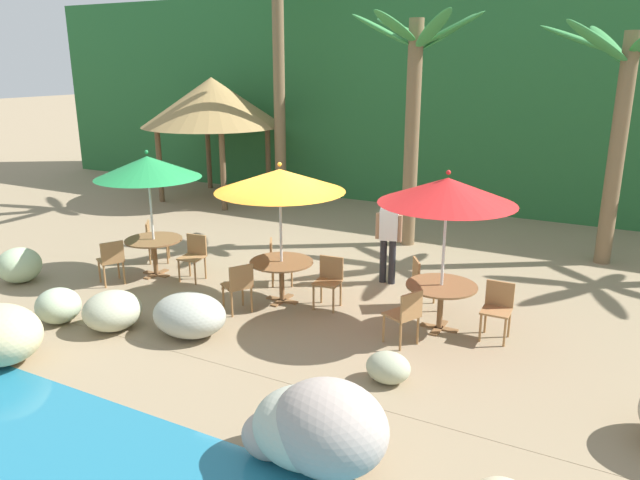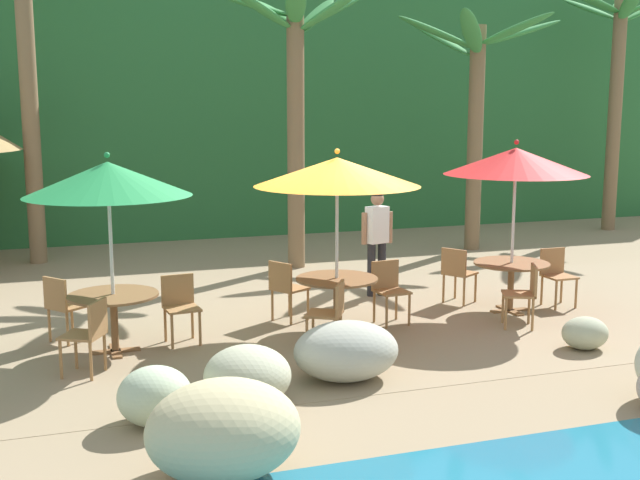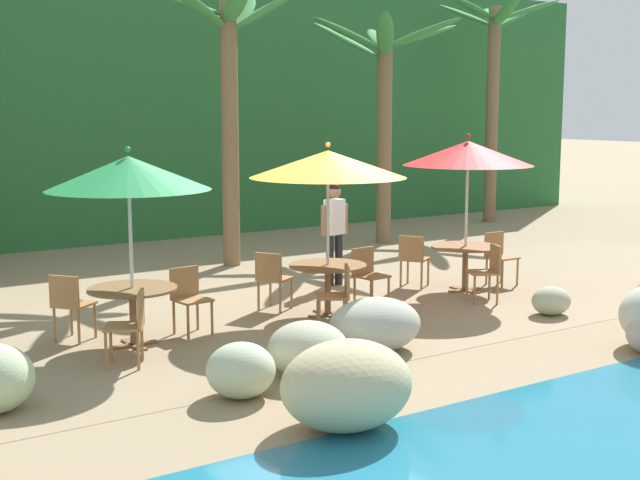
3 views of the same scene
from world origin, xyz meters
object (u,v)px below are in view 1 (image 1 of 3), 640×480
Objects in this scene: chair_green_seaward at (194,254)px; chair_red_seaward at (498,306)px; umbrella_green at (148,167)px; palapa_hut at (212,102)px; chair_green_inland at (154,238)px; waiter_in_white at (389,233)px; chair_green_left at (112,259)px; chair_orange_seaward at (329,278)px; dining_table_red at (441,292)px; chair_red_left at (406,314)px; umbrella_orange at (280,180)px; palm_tree_nearest at (278,40)px; umbrella_red at (447,191)px; chair_red_inland at (422,280)px; palm_tree_second at (414,88)px; dining_table_orange at (282,268)px; chair_orange_left at (239,284)px; dining_table_green at (154,245)px; palm_tree_third at (623,98)px; chair_orange_inland at (277,258)px.

chair_red_seaward is (5.70, 0.11, 0.00)m from chair_green_seaward.
umbrella_green is 7.05m from palapa_hut.
chair_red_seaward is at bearing -2.64° from chair_green_inland.
chair_green_left is at bearing -150.86° from waiter_in_white.
chair_orange_seaward is 1.00× the size of chair_red_seaward.
umbrella_green reaches higher than dining_table_red.
chair_green_seaward and chair_red_seaward have the same top height.
chair_orange_seaward is at bearing 154.10° from chair_red_left.
palm_tree_nearest reaches higher than umbrella_orange.
umbrella_orange is 0.97× the size of umbrella_red.
palm_tree_nearest is (-6.14, 5.46, 4.10)m from chair_red_inland.
palm_tree_second reaches higher than dining_table_red.
dining_table_orange is 1.26× the size of chair_red_seaward.
chair_red_inland is (2.61, 1.63, 0.00)m from chair_orange_left.
dining_table_green is at bearing 173.42° from chair_red_left.
chair_green_seaward is 1.00× the size of chair_green_left.
dining_table_orange is at bearing -4.74° from chair_green_seaward.
umbrella_orange is 1.85m from chair_orange_left.
chair_red_inland is 4.86m from palm_tree_second.
umbrella_green is 2.84× the size of chair_red_seaward.
umbrella_red is at bearing -112.72° from palm_tree_third.
umbrella_orange reaches higher than chair_red_inland.
palm_tree_third is 5.34m from waiter_in_white.
palm_tree_nearest is (-6.39, 6.94, 4.10)m from chair_red_left.
palm_tree_second reaches higher than chair_orange_seaward.
palm_tree_nearest is at bearing 141.29° from chair_red_seaward.
chair_orange_left is 0.17× the size of palm_tree_second.
umbrella_green is 4.68m from waiter_in_white.
waiter_in_white is (-1.22, 2.35, 0.47)m from chair_red_left.
umbrella_orange is 2.24× the size of dining_table_red.
palm_tree_nearest is at bearing 171.22° from palm_tree_third.
chair_green_left is 1.00× the size of chair_orange_left.
chair_green_left is 0.51× the size of waiter_in_white.
chair_orange_inland is at bearing 156.54° from chair_red_left.
palm_tree_second is at bearing 56.10° from chair_green_seaward.
chair_red_inland is at bearing -32.53° from palapa_hut.
umbrella_red reaches higher than dining_table_red.
chair_red_seaward is 1.45m from chair_red_left.
palm_tree_third reaches higher than chair_red_inland.
palapa_hut is at bearing 145.97° from dining_table_red.
chair_green_left is (-0.32, -0.79, -0.10)m from dining_table_green.
chair_green_seaward is (0.84, 0.18, -1.63)m from umbrella_green.
dining_table_green and dining_table_red have the same top height.
palm_tree_nearest is 8.87m from palm_tree_third.
palapa_hut reaches higher than dining_table_red.
dining_table_red is 1.26× the size of chair_red_seaward.
dining_table_green is 1.26× the size of chair_green_left.
dining_table_green is at bearing -178.15° from dining_table_red.
chair_green_inland is 4.93m from waiter_in_white.
chair_orange_left is at bearing 0.36° from chair_green_left.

